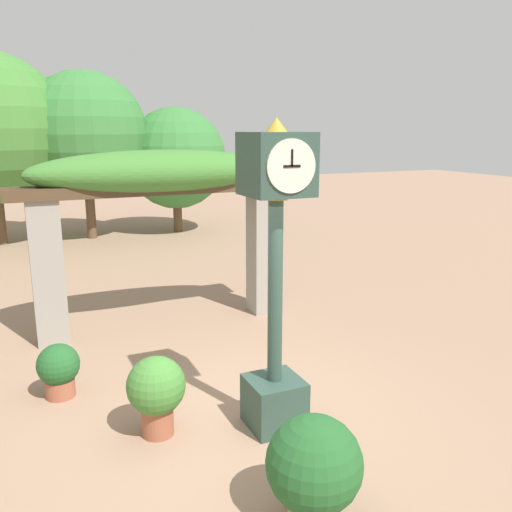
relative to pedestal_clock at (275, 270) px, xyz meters
name	(u,v)px	position (x,y,z in m)	size (l,w,h in m)	color
ground_plane	(244,419)	(-0.27, 0.25, -1.81)	(60.00, 60.00, 0.00)	#9E7A60
pedestal_clock	(275,270)	(0.00, 0.00, 0.00)	(0.63, 0.68, 3.38)	#2D473D
pergola	(161,194)	(-0.27, 3.65, 0.44)	(4.71, 1.07, 2.95)	gray
potted_plant_near_left	(314,467)	(-0.35, -1.48, -1.32)	(0.83, 0.83, 0.93)	gray
potted_plant_near_right	(156,390)	(-1.24, 0.35, -1.29)	(0.64, 0.64, 0.90)	#9E563D
potted_plant_far_left	(59,369)	(-2.14, 1.70, -1.44)	(0.52, 0.52, 0.69)	#9E563D
tree_line	(63,137)	(-0.99, 12.10, 1.23)	(8.93, 4.20, 5.38)	brown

